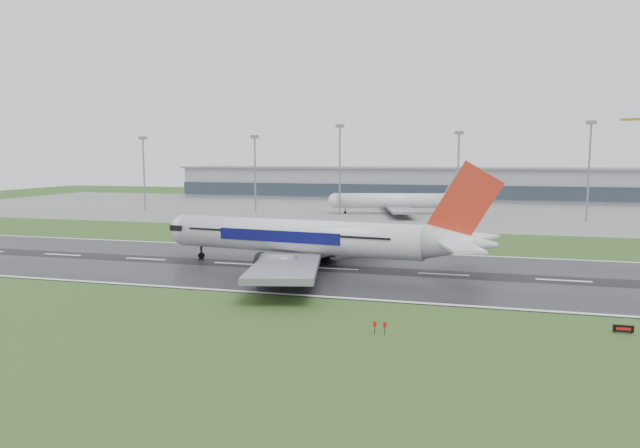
% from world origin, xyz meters
% --- Properties ---
extents(ground, '(520.00, 520.00, 0.00)m').
position_xyz_m(ground, '(0.00, 0.00, 0.00)').
color(ground, '#28471A').
rests_on(ground, ground).
extents(runway, '(400.00, 45.00, 0.10)m').
position_xyz_m(runway, '(0.00, 0.00, 0.05)').
color(runway, black).
rests_on(runway, ground).
extents(apron, '(400.00, 130.00, 0.08)m').
position_xyz_m(apron, '(0.00, 125.00, 0.04)').
color(apron, slate).
rests_on(apron, ground).
extents(terminal, '(240.00, 36.00, 15.00)m').
position_xyz_m(terminal, '(0.00, 185.00, 7.50)').
color(terminal, gray).
rests_on(terminal, ground).
extents(main_airliner, '(72.52, 69.80, 19.33)m').
position_xyz_m(main_airliner, '(-3.49, 0.59, 9.76)').
color(main_airliner, silver).
rests_on(main_airliner, runway).
extents(parked_airliner, '(62.87, 60.23, 15.41)m').
position_xyz_m(parked_airliner, '(-3.41, 108.59, 7.78)').
color(parked_airliner, silver).
rests_on(parked_airliner, apron).
extents(runway_sign, '(2.31, 0.38, 1.04)m').
position_xyz_m(runway_sign, '(42.72, -29.88, 0.52)').
color(runway_sign, black).
rests_on(runway_sign, ground).
extents(floodmast_0, '(0.64, 0.64, 27.56)m').
position_xyz_m(floodmast_0, '(-101.84, 100.00, 13.78)').
color(floodmast_0, gray).
rests_on(floodmast_0, ground).
extents(floodmast_1, '(0.64, 0.64, 27.68)m').
position_xyz_m(floodmast_1, '(-55.05, 100.00, 13.84)').
color(floodmast_1, gray).
rests_on(floodmast_1, ground).
extents(floodmast_2, '(0.64, 0.64, 31.16)m').
position_xyz_m(floodmast_2, '(-22.60, 100.00, 15.58)').
color(floodmast_2, gray).
rests_on(floodmast_2, ground).
extents(floodmast_3, '(0.64, 0.64, 28.33)m').
position_xyz_m(floodmast_3, '(18.77, 100.00, 14.17)').
color(floodmast_3, gray).
rests_on(floodmast_3, ground).
extents(floodmast_4, '(0.64, 0.64, 31.15)m').
position_xyz_m(floodmast_4, '(59.76, 100.00, 15.58)').
color(floodmast_4, gray).
rests_on(floodmast_4, ground).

